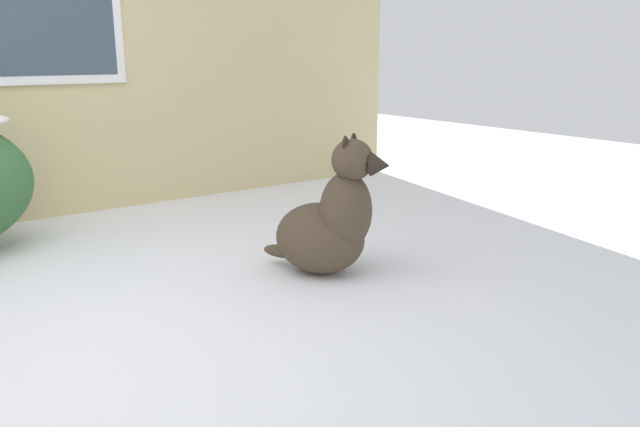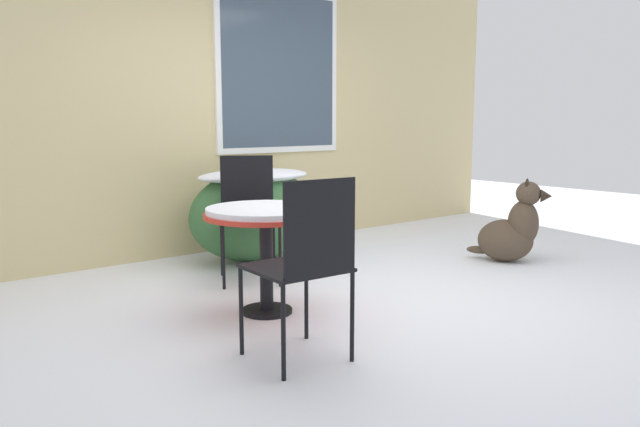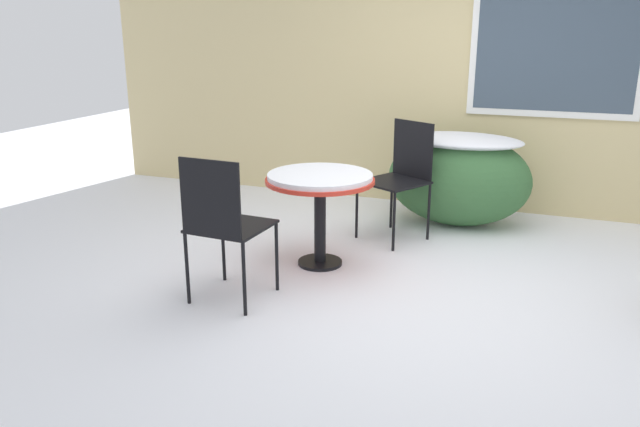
% 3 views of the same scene
% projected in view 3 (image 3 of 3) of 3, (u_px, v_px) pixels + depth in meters
% --- Properties ---
extents(ground_plane, '(16.00, 16.00, 0.00)m').
position_uv_depth(ground_plane, '(417.00, 288.00, 4.39)').
color(ground_plane, white).
extents(house_wall, '(8.00, 0.10, 2.86)m').
position_uv_depth(house_wall, '(480.00, 59.00, 5.91)').
color(house_wall, '#D1BC84').
rests_on(house_wall, ground_plane).
extents(shrub_left, '(1.29, 0.78, 0.84)m').
position_uv_depth(shrub_left, '(459.00, 176.00, 5.66)').
color(shrub_left, '#386638').
rests_on(shrub_left, ground_plane).
extents(patio_table, '(0.82, 0.82, 0.72)m').
position_uv_depth(patio_table, '(320.00, 188.00, 4.65)').
color(patio_table, black).
rests_on(patio_table, ground_plane).
extents(patio_chair_near_table, '(0.64, 0.64, 1.00)m').
position_uv_depth(patio_chair_near_table, '(401.00, 174.00, 5.29)').
color(patio_chair_near_table, black).
rests_on(patio_chair_near_table, ground_plane).
extents(patio_chair_far_side, '(0.50, 0.50, 1.00)m').
position_uv_depth(patio_chair_far_side, '(224.00, 221.00, 4.01)').
color(patio_chair_far_side, black).
rests_on(patio_chair_far_side, ground_plane).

